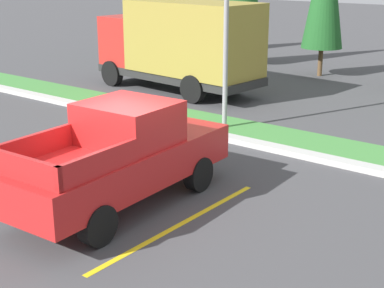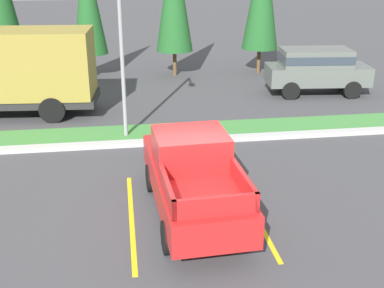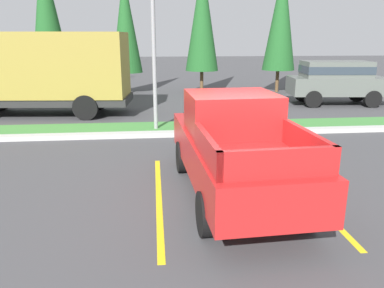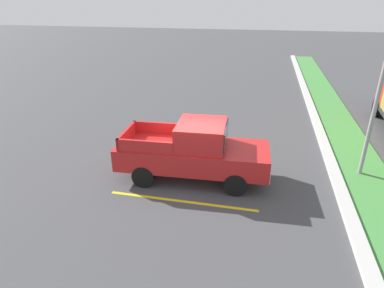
# 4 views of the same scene
# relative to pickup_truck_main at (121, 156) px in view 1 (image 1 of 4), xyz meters

# --- Properties ---
(ground_plane) EXTENTS (120.00, 120.00, 0.00)m
(ground_plane) POSITION_rel_pickup_truck_main_xyz_m (-0.00, -0.05, -1.04)
(ground_plane) COLOR #424244
(parking_line_near) EXTENTS (0.12, 4.80, 0.01)m
(parking_line_near) POSITION_rel_pickup_truck_main_xyz_m (-1.55, -0.05, -1.04)
(parking_line_near) COLOR yellow
(parking_line_near) RESTS_ON ground
(parking_line_far) EXTENTS (0.12, 4.80, 0.01)m
(parking_line_far) POSITION_rel_pickup_truck_main_xyz_m (1.55, -0.05, -1.04)
(parking_line_far) COLOR yellow
(parking_line_far) RESTS_ON ground
(curb_strip) EXTENTS (56.00, 0.40, 0.15)m
(curb_strip) POSITION_rel_pickup_truck_main_xyz_m (-0.00, 4.95, -0.97)
(curb_strip) COLOR #B2B2AD
(curb_strip) RESTS_ON ground
(grass_median) EXTENTS (56.00, 1.80, 0.06)m
(grass_median) POSITION_rel_pickup_truck_main_xyz_m (-0.00, 6.05, -1.01)
(grass_median) COLOR #42843D
(grass_median) RESTS_ON ground
(pickup_truck_main) EXTENTS (2.17, 5.32, 2.10)m
(pickup_truck_main) POSITION_rel_pickup_truck_main_xyz_m (0.00, 0.00, 0.00)
(pickup_truck_main) COLOR black
(pickup_truck_main) RESTS_ON ground
(cargo_truck_distant) EXTENTS (6.96, 2.96, 3.40)m
(cargo_truck_distant) POSITION_rel_pickup_truck_main_xyz_m (-5.88, 9.12, 0.81)
(cargo_truck_distant) COLOR black
(cargo_truck_distant) RESTS_ON ground
(street_light) EXTENTS (0.24, 1.49, 6.32)m
(street_light) POSITION_rel_pickup_truck_main_xyz_m (-1.55, 5.69, 2.66)
(street_light) COLOR gray
(street_light) RESTS_ON ground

